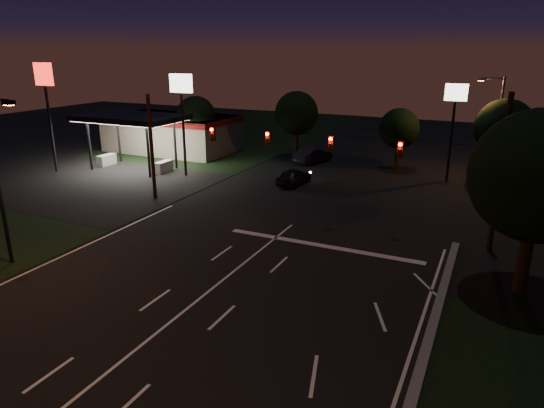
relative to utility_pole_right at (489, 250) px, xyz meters
The scene contains 18 objects.
ground 19.21m from the utility_pole_right, 128.66° to the right, with size 140.00×140.00×0.00m, color black.
cross_street_left 32.02m from the utility_pole_right, behind, with size 20.00×16.00×0.02m, color black.
stop_bar 9.66m from the utility_pole_right, 158.75° to the right, with size 12.00×0.50×0.01m, color silver.
utility_pole_right is the anchor object (origin of this frame).
utility_pole_left 24.00m from the utility_pole_right, behind, with size 0.28×0.28×8.00m, color black.
signal_span 13.20m from the utility_pole_right, behind, with size 24.00×0.40×1.56m.
gas_station 37.27m from the utility_pole_right, 155.56° to the left, with size 14.20×16.10×5.25m.
pole_sign_left_near 27.82m from the utility_pole_right, 164.93° to the left, with size 2.20×0.30×9.10m.
pole_sign_left_far 38.87m from the utility_pole_right, behind, with size 2.00×0.30×10.00m.
pole_sign_right 16.73m from the utility_pole_right, 104.93° to the left, with size 1.80×0.30×8.40m.
street_light_right_far 17.81m from the utility_pole_right, 92.57° to the left, with size 2.20×0.35×9.00m.
tree_right_near 7.61m from the utility_pole_right, 72.47° to the right, with size 6.00×6.00×8.76m.
tree_far_a 33.84m from the utility_pole_right, 153.24° to the left, with size 4.20×4.20×6.42m.
tree_far_b 28.04m from the utility_pole_right, 136.25° to the left, with size 4.60×4.60×6.98m.
tree_far_c 20.58m from the utility_pole_right, 116.39° to the left, with size 3.80×3.80×5.86m.
tree_far_d 16.84m from the utility_pole_right, 89.92° to the left, with size 4.80×4.80×7.30m.
car_oncoming_a 17.92m from the utility_pole_right, 151.96° to the left, with size 1.68×4.18×1.42m, color black.
car_oncoming_b 24.36m from the utility_pole_right, 135.36° to the left, with size 1.63×4.68×1.54m, color black.
Camera 1 is at (11.67, -13.86, 11.11)m, focal length 32.00 mm.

